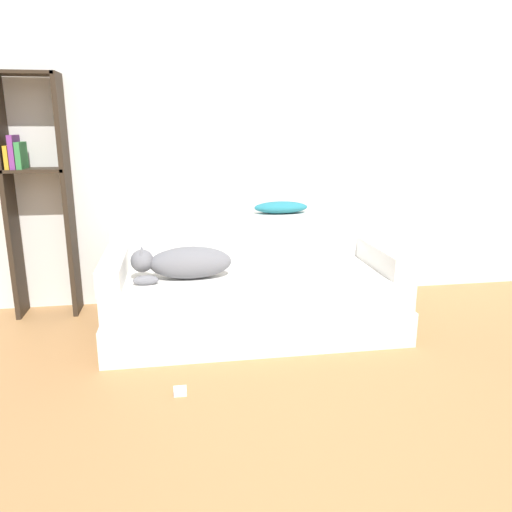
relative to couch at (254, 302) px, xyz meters
name	(u,v)px	position (x,y,z in m)	size (l,w,h in m)	color
wall_back	(255,140)	(0.14, 0.80, 1.13)	(8.15, 0.06, 2.70)	silver
couch	(254,302)	(0.00, 0.00, 0.00)	(2.08, 0.95, 0.44)	silver
couch_backrest	(246,237)	(0.00, 0.41, 0.40)	(2.04, 0.15, 0.35)	silver
couch_arm_left	(114,268)	(-0.97, -0.01, 0.30)	(0.15, 0.76, 0.16)	silver
couch_arm_right	(382,257)	(0.97, -0.01, 0.30)	(0.15, 0.76, 0.16)	silver
dog	(184,263)	(-0.49, -0.05, 0.34)	(0.68, 0.26, 0.23)	slate
laptop	(265,273)	(0.07, -0.06, 0.23)	(0.34, 0.31, 0.02)	silver
throw_pillow	(281,207)	(0.28, 0.42, 0.62)	(0.42, 0.21, 0.09)	teal
bookshelf	(35,186)	(-1.57, 0.62, 0.81)	(0.46, 0.26, 1.84)	#2D2319
power_adapter	(180,391)	(-0.55, -0.83, -0.20)	(0.07, 0.07, 0.03)	silver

